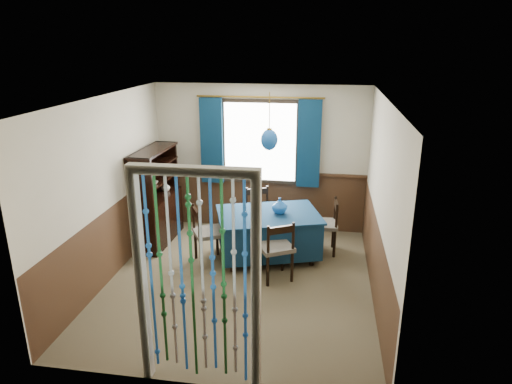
% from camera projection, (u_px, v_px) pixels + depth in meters
% --- Properties ---
extents(floor, '(4.00, 4.00, 0.00)m').
position_uv_depth(floor, '(239.00, 282.00, 6.30)').
color(floor, brown).
rests_on(floor, ground).
extents(ceiling, '(4.00, 4.00, 0.00)m').
position_uv_depth(ceiling, '(237.00, 99.00, 5.51)').
color(ceiling, silver).
rests_on(ceiling, ground).
extents(wall_back, '(3.60, 0.00, 3.60)m').
position_uv_depth(wall_back, '(260.00, 159.00, 7.78)').
color(wall_back, beige).
rests_on(wall_back, ground).
extents(wall_front, '(3.60, 0.00, 3.60)m').
position_uv_depth(wall_front, '(195.00, 269.00, 4.03)').
color(wall_front, beige).
rests_on(wall_front, ground).
extents(wall_left, '(0.00, 4.00, 4.00)m').
position_uv_depth(wall_left, '(108.00, 190.00, 6.17)').
color(wall_left, beige).
rests_on(wall_left, ground).
extents(wall_right, '(0.00, 4.00, 4.00)m').
position_uv_depth(wall_right, '(381.00, 204.00, 5.64)').
color(wall_right, beige).
rests_on(wall_right, ground).
extents(wainscot_back, '(3.60, 0.00, 3.60)m').
position_uv_depth(wainscot_back, '(260.00, 200.00, 8.00)').
color(wainscot_back, '#432A19').
rests_on(wainscot_back, ground).
extents(wainscot_front, '(3.60, 0.00, 3.60)m').
position_uv_depth(wainscot_front, '(199.00, 340.00, 4.28)').
color(wainscot_front, '#432A19').
rests_on(wainscot_front, ground).
extents(wainscot_left, '(0.00, 4.00, 4.00)m').
position_uv_depth(wainscot_left, '(114.00, 240.00, 6.41)').
color(wainscot_left, '#432A19').
rests_on(wainscot_left, ground).
extents(wainscot_right, '(0.00, 4.00, 4.00)m').
position_uv_depth(wainscot_right, '(374.00, 258.00, 5.88)').
color(wainscot_right, '#432A19').
rests_on(wainscot_right, ground).
extents(window, '(1.32, 0.12, 1.42)m').
position_uv_depth(window, '(260.00, 142.00, 7.64)').
color(window, black).
rests_on(window, wall_back).
extents(doorway, '(1.16, 0.12, 2.18)m').
position_uv_depth(doorway, '(198.00, 286.00, 4.15)').
color(doorway, silver).
rests_on(doorway, ground).
extents(dining_table, '(1.74, 1.45, 0.72)m').
position_uv_depth(dining_table, '(268.00, 232.00, 6.89)').
color(dining_table, '#0D2944').
rests_on(dining_table, floor).
extents(chair_near, '(0.58, 0.58, 0.88)m').
position_uv_depth(chair_near, '(276.00, 248.00, 6.23)').
color(chair_near, black).
rests_on(chair_near, floor).
extents(chair_far, '(0.56, 0.55, 0.88)m').
position_uv_depth(chair_far, '(259.00, 213.00, 7.50)').
color(chair_far, black).
rests_on(chair_far, floor).
extents(chair_left, '(0.58, 0.59, 0.89)m').
position_uv_depth(chair_left, '(207.00, 233.00, 6.72)').
color(chair_left, black).
rests_on(chair_left, floor).
extents(chair_right, '(0.43, 0.45, 0.86)m').
position_uv_depth(chair_right, '(326.00, 225.00, 7.06)').
color(chair_right, black).
rests_on(chair_right, floor).
extents(sideboard, '(0.46, 1.21, 1.56)m').
position_uv_depth(sideboard, '(157.00, 210.00, 7.41)').
color(sideboard, black).
rests_on(sideboard, floor).
extents(pendant_lamp, '(0.24, 0.24, 0.81)m').
position_uv_depth(pendant_lamp, '(269.00, 140.00, 6.44)').
color(pendant_lamp, olive).
rests_on(pendant_lamp, ceiling).
extents(vase_table, '(0.26, 0.26, 0.22)m').
position_uv_depth(vase_table, '(279.00, 206.00, 6.78)').
color(vase_table, '#17509F').
rests_on(vase_table, dining_table).
extents(bowl_shelf, '(0.21, 0.21, 0.05)m').
position_uv_depth(bowl_shelf, '(152.00, 183.00, 6.99)').
color(bowl_shelf, beige).
rests_on(bowl_shelf, sideboard).
extents(vase_sideboard, '(0.17, 0.17, 0.17)m').
position_uv_depth(vase_sideboard, '(166.00, 186.00, 7.59)').
color(vase_sideboard, beige).
rests_on(vase_sideboard, sideboard).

